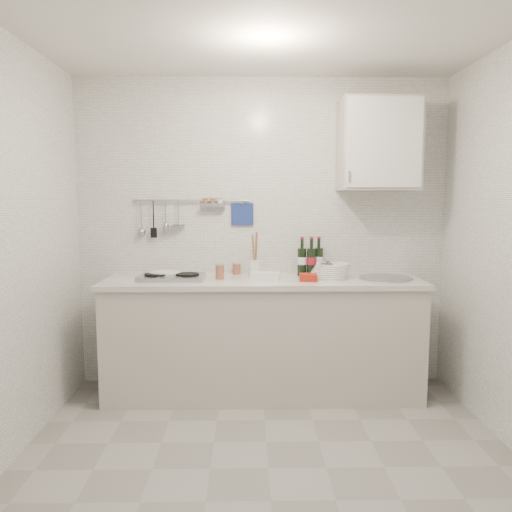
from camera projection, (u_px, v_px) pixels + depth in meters
The scene contains 16 objects.
floor at pixel (268, 468), 2.86m from camera, with size 3.00×3.00×0.00m, color gray.
ceiling at pixel (270, 11), 2.57m from camera, with size 3.00×3.00×0.00m, color silver.
back_wall at pixel (262, 234), 4.10m from camera, with size 3.00×0.02×2.50m, color silver.
counter at pixel (264, 340), 3.90m from camera, with size 2.44×0.64×0.96m.
wall_rail at pixel (189, 212), 4.04m from camera, with size 0.98×0.09×0.34m.
wall_cabinet at pixel (379, 145), 3.86m from camera, with size 0.60×0.38×0.70m.
plate_stack_hob at pixel (164, 275), 3.90m from camera, with size 0.28×0.27×0.05m.
plate_stack_sink at pixel (330, 271), 3.87m from camera, with size 0.33×0.31×0.12m.
wine_bottles at pixel (311, 256), 4.01m from camera, with size 0.21×0.11×0.31m.
butter_dish at pixel (265, 276), 3.76m from camera, with size 0.22×0.11×0.07m, color white.
strawberry_punnet at pixel (308, 277), 3.75m from camera, with size 0.13×0.13×0.05m, color red.
utensil_crock at pixel (255, 266), 3.98m from camera, with size 0.09×0.09×0.35m.
jar_a at pixel (237, 269), 4.08m from camera, with size 0.07×0.07×0.09m.
jar_b at pixel (324, 269), 4.09m from camera, with size 0.06×0.06×0.08m.
jar_c at pixel (320, 271), 3.99m from camera, with size 0.07×0.07×0.08m.
jar_d at pixel (220, 272), 3.83m from camera, with size 0.07×0.07×0.12m.
Camera 1 is at (-0.12, -2.70, 1.54)m, focal length 35.00 mm.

